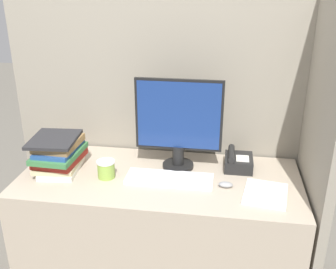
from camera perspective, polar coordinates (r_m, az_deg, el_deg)
The scene contains 10 objects.
cubicle_panel_rear at distance 2.40m, azimuth 0.19°, elevation 0.64°, with size 1.91×0.04×1.74m.
cubicle_panel_right at distance 2.12m, azimuth 20.44°, elevation -3.99°, with size 0.04×0.72×1.74m.
desk at distance 2.33m, azimuth -1.20°, elevation -14.21°, with size 1.51×0.66×0.75m.
monitor at distance 2.12m, azimuth 1.54°, elevation 1.47°, with size 0.47×0.17×0.51m.
keyboard at distance 2.08m, azimuth 0.20°, elevation -6.46°, with size 0.46×0.16×0.02m.
mouse at distance 2.04m, azimuth 8.38°, elevation -7.21°, with size 0.07×0.05×0.03m.
coffee_cup at distance 2.12m, azimuth -8.97°, elevation -4.98°, with size 0.10×0.10×0.10m.
book_stack at distance 2.23m, azimuth -15.54°, elevation -2.72°, with size 0.26×0.32×0.20m.
desk_telephone at distance 2.22m, azimuth 10.10°, elevation -3.89°, with size 0.15×0.18×0.11m.
paper_pile at distance 2.01m, azimuth 13.96°, elevation -8.34°, with size 0.24×0.26×0.02m.
Camera 1 is at (0.33, -1.50, 1.77)m, focal length 42.00 mm.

